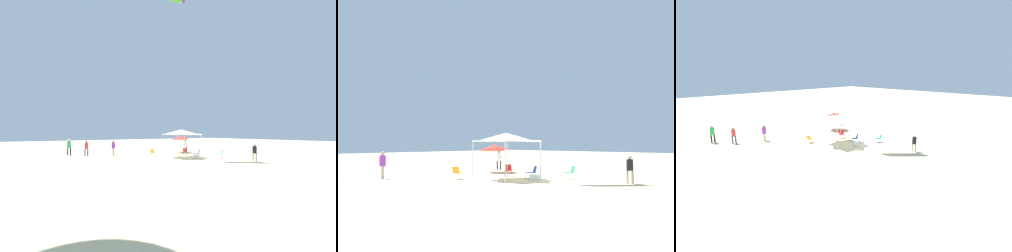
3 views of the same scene
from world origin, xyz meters
TOP-DOWN VIEW (x-y plane):
  - ground at (0.00, 0.00)m, footprint 120.00×120.00m
  - canopy_tent at (2.68, 1.44)m, footprint 3.47×3.24m
  - beach_umbrella at (7.27, -2.06)m, footprint 2.30×2.28m
  - folding_chair_near_cooler at (0.02, -1.64)m, footprint 0.79×0.81m
  - folding_chair_right_of_tent at (4.88, 3.52)m, footprint 0.66×0.74m
  - folding_chair_left_of_tent at (1.79, -0.01)m, footprint 0.77×0.80m
  - folding_chair_facing_ocean at (3.96, -0.13)m, footprint 0.80×0.77m
  - cooler_box at (0.82, 0.95)m, footprint 0.74×0.70m
  - person_near_umbrella at (9.03, -4.35)m, footprint 0.38×0.40m
  - person_far_stroller at (-3.98, -1.61)m, footprint 0.42×0.38m
  - person_kite_handler at (11.80, 10.54)m, footprint 0.44×0.49m
  - person_beachcomber at (10.02, 9.11)m, footprint 0.41×0.43m
  - person_by_tent at (8.77, 6.46)m, footprint 0.41×0.41m

SIDE VIEW (x-z plane):
  - ground at x=0.00m, z-range -0.10..0.00m
  - cooler_box at x=0.82m, z-range 0.00..0.40m
  - folding_chair_near_cooler at x=0.02m, z-range 0.06..0.88m
  - folding_chair_right_of_tent at x=4.88m, z-range 0.06..0.88m
  - folding_chair_left_of_tent at x=1.79m, z-range 0.06..0.88m
  - folding_chair_facing_ocean at x=3.96m, z-range 0.06..0.88m
  - person_far_stroller at x=-3.98m, z-range 0.14..1.75m
  - person_near_umbrella at x=9.03m, z-range 0.14..1.76m
  - person_beachcomber at x=10.02m, z-range 0.15..1.86m
  - person_by_tent at x=8.77m, z-range 0.15..1.89m
  - person_kite_handler at x=11.80m, z-range 0.16..2.02m
  - beach_umbrella at x=7.27m, z-range 0.75..3.08m
  - canopy_tent at x=2.68m, z-range 1.16..4.06m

